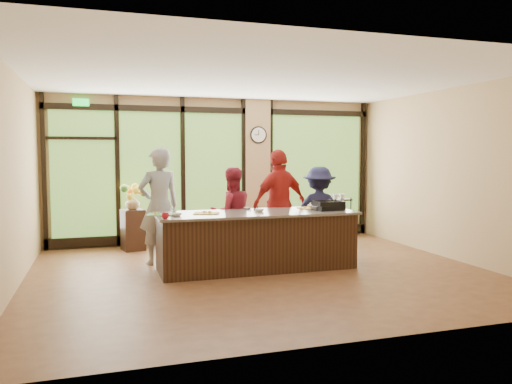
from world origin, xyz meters
TOP-DOWN VIEW (x-y plane):
  - floor at (0.00, 0.00)m, footprint 7.00×7.00m
  - ceiling at (0.00, 0.00)m, footprint 7.00×7.00m
  - back_wall at (0.00, 3.00)m, footprint 7.00×0.00m
  - left_wall at (-3.50, 0.00)m, footprint 0.00×6.00m
  - right_wall at (3.50, 0.00)m, footprint 0.00×6.00m
  - window_wall at (0.16, 2.95)m, footprint 6.90×0.12m
  - island_base at (0.00, 0.30)m, footprint 3.10×1.00m
  - countertop at (0.00, 0.30)m, footprint 3.20×1.10m
  - wall_clock at (0.85, 2.87)m, footprint 0.36×0.04m
  - cook_left at (-1.45, 1.13)m, footprint 0.81×0.64m
  - cook_midleft at (-0.22, 1.04)m, footprint 0.83×0.67m
  - cook_midright at (0.67, 1.04)m, footprint 1.22×0.81m
  - cook_right at (1.45, 1.07)m, footprint 1.19×0.94m
  - roasting_pan at (1.22, 0.21)m, footprint 0.48×0.39m
  - mixing_bowl at (1.08, 0.28)m, footprint 0.33×0.33m
  - cutting_board_left at (-1.50, 0.37)m, footprint 0.49×0.41m
  - cutting_board_center at (-0.80, 0.33)m, footprint 0.46×0.39m
  - cutting_board_right at (1.05, 0.56)m, footprint 0.43×0.36m
  - prep_bowl_near at (-1.30, 0.13)m, footprint 0.15×0.15m
  - prep_bowl_mid at (0.06, 0.31)m, footprint 0.18×0.18m
  - prep_bowl_far at (-0.02, 0.73)m, footprint 0.16×0.16m
  - red_ramekin at (-1.50, -0.12)m, footprint 0.13×0.13m
  - flower_stand at (-1.80, 2.46)m, footprint 0.47×0.47m
  - flower_vase at (-1.80, 2.46)m, footprint 0.35×0.35m
  - bar_cart at (2.18, 2.04)m, footprint 0.79×0.51m

SIDE VIEW (x-z plane):
  - floor at x=0.00m, z-range 0.00..0.00m
  - flower_stand at x=-1.80m, z-range 0.00..0.79m
  - island_base at x=0.00m, z-range 0.00..0.88m
  - bar_cart at x=2.18m, z-range 0.10..1.12m
  - cook_midleft at x=-0.22m, z-range 0.00..1.61m
  - cook_right at x=1.45m, z-range 0.00..1.62m
  - countertop at x=0.00m, z-range 0.88..0.92m
  - cutting_board_right at x=1.05m, z-range 0.92..0.93m
  - cutting_board_center at x=-0.80m, z-range 0.92..0.93m
  - flower_vase at x=-1.80m, z-range 0.79..1.07m
  - cutting_board_left at x=-1.50m, z-range 0.92..0.93m
  - prep_bowl_far at x=-0.02m, z-range 0.92..0.95m
  - prep_bowl_mid at x=0.06m, z-range 0.92..0.96m
  - prep_bowl_near at x=-1.30m, z-range 0.92..0.97m
  - mixing_bowl at x=1.08m, z-range 0.92..1.00m
  - roasting_pan at x=1.22m, z-range 0.92..1.00m
  - red_ramekin at x=-1.50m, z-range 0.92..1.01m
  - cook_midright at x=0.67m, z-range 0.00..1.93m
  - cook_left at x=-1.45m, z-range 0.00..1.96m
  - window_wall at x=0.16m, z-range -0.11..2.89m
  - back_wall at x=0.00m, z-range -2.00..5.00m
  - left_wall at x=-3.50m, z-range -1.50..4.50m
  - right_wall at x=3.50m, z-range -1.50..4.50m
  - wall_clock at x=0.85m, z-range 2.07..2.43m
  - ceiling at x=0.00m, z-range 3.00..3.00m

